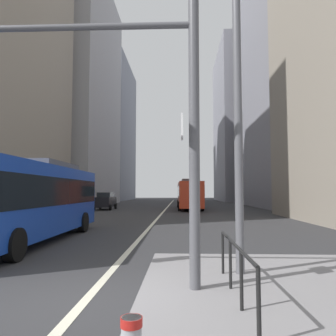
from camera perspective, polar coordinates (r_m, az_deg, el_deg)
name	(u,v)px	position (r m, az deg, el deg)	size (l,w,h in m)	color
ground_plane	(159,217)	(26.42, -1.66, -8.58)	(160.00, 160.00, 0.00)	#303033
lane_centre_line	(165,210)	(36.38, -0.56, -7.34)	(0.20, 80.00, 0.01)	beige
office_tower_left_mid	(70,95)	(55.84, -16.77, 12.13)	(12.53, 21.45, 34.98)	#9E9EA3
office_tower_left_far	(107,132)	(80.85, -10.51, 6.12)	(10.73, 22.32, 32.58)	slate
office_tower_right_mid	(288,81)	(50.85, 20.19, 14.07)	(10.91, 23.57, 35.39)	gray
office_tower_right_far	(250,125)	(74.75, 14.11, 7.22)	(13.99, 21.73, 33.12)	gray
city_bus_blue_oncoming	(30,197)	(14.46, -22.88, -4.70)	(2.80, 11.02, 3.40)	#14389E
city_bus_red_receding	(189,193)	(38.30, 3.71, -4.42)	(2.91, 11.77, 3.40)	red
city_bus_red_distant	(188,193)	(61.74, 3.49, -4.29)	(2.74, 11.52, 3.40)	red
car_oncoming_mid	(105,201)	(38.02, -10.87, -5.64)	(2.07, 4.34, 1.94)	black
car_receding_near	(197,198)	(50.72, 5.10, -5.29)	(2.07, 4.32, 1.94)	#B2A899
car_receding_far	(192,198)	(51.15, 4.17, -5.28)	(2.12, 4.61, 1.94)	gold
traffic_signal_gantry	(98,93)	(7.13, -12.17, 12.58)	(6.04, 0.65, 6.00)	#515156
street_lamp_post	(237,60)	(8.61, 11.94, 17.89)	(5.50, 0.32, 8.00)	#56565B
pedestrian_railing	(235,258)	(6.27, 11.62, -15.19)	(0.06, 3.64, 0.98)	black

